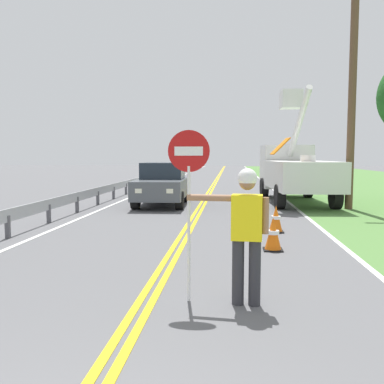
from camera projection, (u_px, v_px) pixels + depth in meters
centerline_yellow_left at (207, 194)px, 21.62m from camera, size 0.11×110.00×0.01m
centerline_yellow_right at (210, 194)px, 21.60m from camera, size 0.11×110.00×0.01m
edge_line_right at (279, 194)px, 21.28m from camera, size 0.12×110.00×0.01m
edge_line_left at (140, 193)px, 21.94m from camera, size 0.12×110.00×0.01m
flagger_worker at (246, 227)px, 5.51m from camera, size 1.08×0.28×1.83m
stop_sign_paddle at (189, 177)px, 5.60m from camera, size 0.56×0.04×2.33m
utility_bucket_truck at (294, 169)px, 17.98m from camera, size 2.67×6.92×4.89m
oncoming_sedan_nearest at (162, 184)px, 16.66m from camera, size 2.00×4.15×1.70m
utility_pole_near at (352, 85)px, 15.18m from camera, size 1.80×0.28×8.69m
traffic_cone_lead at (273, 235)px, 8.77m from camera, size 0.40×0.40×0.70m
traffic_cone_mid at (276, 219)px, 10.85m from camera, size 0.40×0.40×0.70m
guardrail_left_shoulder at (106, 190)px, 17.97m from camera, size 0.10×32.00×0.71m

